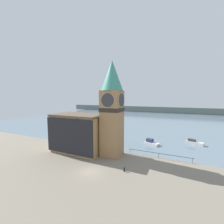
% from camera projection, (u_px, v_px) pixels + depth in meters
% --- Properties ---
extents(ground_plane, '(160.00, 160.00, 0.00)m').
position_uv_depth(ground_plane, '(91.00, 171.00, 27.35)').
color(ground_plane, gray).
extents(water, '(160.00, 120.00, 0.00)m').
position_uv_depth(water, '(154.00, 119.00, 92.25)').
color(water, slate).
rests_on(water, ground_plane).
extents(far_shoreline, '(180.00, 3.00, 5.00)m').
position_uv_depth(far_shoreline, '(162.00, 110.00, 128.12)').
color(far_shoreline, slate).
rests_on(far_shoreline, water).
extents(pier_railing, '(13.96, 0.08, 1.09)m').
position_uv_depth(pier_railing, '(159.00, 154.00, 33.37)').
color(pier_railing, '#333338').
rests_on(pier_railing, ground_plane).
extents(clock_tower, '(4.98, 4.98, 21.68)m').
position_uv_depth(clock_tower, '(112.00, 106.00, 33.88)').
color(clock_tower, '#9E754C').
rests_on(clock_tower, ground_plane).
extents(pier_building, '(12.84, 7.78, 9.35)m').
position_uv_depth(pier_building, '(79.00, 133.00, 37.43)').
color(pier_building, tan).
rests_on(pier_building, ground_plane).
extents(boat_near, '(4.43, 3.22, 1.59)m').
position_uv_depth(boat_near, '(151.00, 143.00, 42.82)').
color(boat_near, silver).
rests_on(boat_near, water).
extents(boat_far, '(4.70, 2.65, 1.49)m').
position_uv_depth(boat_far, '(194.00, 143.00, 42.76)').
color(boat_far, silver).
rests_on(boat_far, water).
extents(mooring_bollard_near, '(0.31, 0.31, 0.82)m').
position_uv_depth(mooring_bollard_near, '(124.00, 169.00, 27.34)').
color(mooring_bollard_near, black).
rests_on(mooring_bollard_near, ground_plane).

